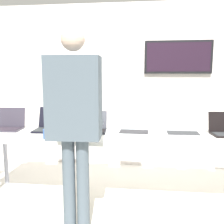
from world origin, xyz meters
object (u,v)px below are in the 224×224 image
(laptop_station_2, at_px, (90,127))
(workbench, at_px, (134,139))
(person, at_px, (75,112))
(laptop_station_0, at_px, (9,125))
(coffee_mug, at_px, (47,134))
(laptop_station_3, at_px, (135,127))
(laptop_station_1, at_px, (51,125))
(laptop_station_4, at_px, (182,128))

(laptop_station_2, bearing_deg, workbench, -14.50)
(laptop_station_2, xyz_separation_m, person, (0.02, -0.75, 0.28))
(workbench, height_order, laptop_station_0, laptop_station_0)
(workbench, relative_size, coffee_mug, 35.43)
(laptop_station_3, bearing_deg, person, -122.58)
(laptop_station_1, bearing_deg, laptop_station_3, 0.22)
(workbench, bearing_deg, laptop_station_2, 165.50)
(workbench, distance_m, laptop_station_0, 1.50)
(laptop_station_0, relative_size, laptop_station_4, 0.92)
(laptop_station_2, distance_m, person, 0.80)
(laptop_station_2, relative_size, laptop_station_4, 1.05)
(laptop_station_3, bearing_deg, workbench, -92.86)
(laptop_station_2, bearing_deg, laptop_station_4, 0.00)
(laptop_station_2, xyz_separation_m, coffee_mug, (-0.37, -0.38, -0.00))
(laptop_station_0, height_order, coffee_mug, laptop_station_0)
(laptop_station_2, height_order, coffee_mug, laptop_station_2)
(laptop_station_4, height_order, person, person)
(laptop_station_0, distance_m, coffee_mug, 0.72)
(laptop_station_2, bearing_deg, laptop_station_0, -179.62)
(laptop_station_0, bearing_deg, coffee_mug, -31.30)
(laptop_station_2, relative_size, laptop_station_3, 1.02)
(laptop_station_0, height_order, person, person)
(person, bearing_deg, coffee_mug, 136.48)
(laptop_station_1, height_order, laptop_station_3, laptop_station_1)
(laptop_station_3, distance_m, coffee_mug, 0.97)
(laptop_station_0, bearing_deg, laptop_station_4, 0.19)
(laptop_station_1, bearing_deg, laptop_station_0, -178.01)
(laptop_station_0, bearing_deg, laptop_station_2, 0.38)
(workbench, distance_m, person, 0.87)
(laptop_station_3, relative_size, laptop_station_4, 1.03)
(person, bearing_deg, laptop_station_0, 143.46)
(laptop_station_4, distance_m, coffee_mug, 1.46)
(laptop_station_4, bearing_deg, coffee_mug, -164.88)
(laptop_station_4, bearing_deg, person, -143.46)
(laptop_station_0, height_order, laptop_station_1, laptop_station_1)
(laptop_station_4, xyz_separation_m, person, (-1.01, -0.75, 0.28))
(laptop_station_3, bearing_deg, coffee_mug, -155.86)
(laptop_station_4, relative_size, person, 0.21)
(person, relative_size, coffee_mug, 18.13)
(laptop_station_1, bearing_deg, laptop_station_4, -0.43)
(workbench, xyz_separation_m, person, (-0.48, -0.62, 0.38))
(workbench, relative_size, laptop_station_3, 9.25)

